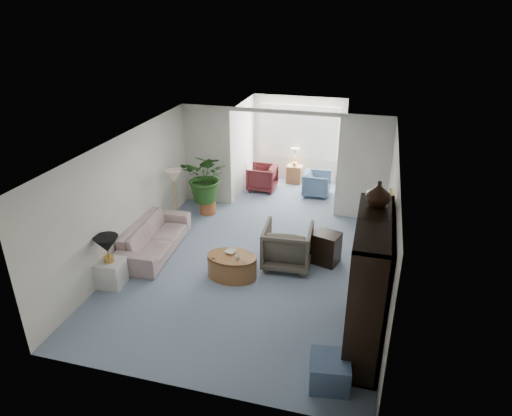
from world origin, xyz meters
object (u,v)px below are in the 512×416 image
(coffee_cup, at_px, (238,258))
(table_lamp, at_px, (107,244))
(sunroom_chair_blue, at_px, (317,184))
(sunroom_table, at_px, (294,174))
(cabinet_urn, at_px, (378,194))
(sunroom_chair_maroon, at_px, (262,178))
(framed_picture, at_px, (390,208))
(plant_pot, at_px, (208,207))
(sofa, at_px, (154,237))
(wingback_chair, at_px, (288,246))
(floor_lamp, at_px, (173,176))
(end_table, at_px, (111,273))
(ottoman, at_px, (330,371))
(side_table_dark, at_px, (325,248))
(coffee_table, at_px, (232,266))
(coffee_bowl, at_px, (231,252))
(entertainment_cabinet, at_px, (368,285))

(coffee_cup, bearing_deg, table_lamp, -161.53)
(sunroom_chair_blue, height_order, sunroom_table, sunroom_chair_blue)
(cabinet_urn, xyz_separation_m, sunroom_chair_maroon, (-3.01, 5.07, -1.93))
(framed_picture, distance_m, plant_pot, 5.05)
(sofa, height_order, wingback_chair, wingback_chair)
(floor_lamp, height_order, wingback_chair, floor_lamp)
(end_table, xyz_separation_m, sunroom_chair_maroon, (1.52, 5.18, 0.10))
(sofa, relative_size, end_table, 4.36)
(wingback_chair, bearing_deg, sunroom_table, -84.12)
(ottoman, bearing_deg, side_table_dark, 98.52)
(coffee_table, xyz_separation_m, side_table_dark, (1.62, 0.99, 0.10))
(sofa, height_order, cabinet_urn, cabinet_urn)
(end_table, bearing_deg, ottoman, -18.02)
(sunroom_table, bearing_deg, side_table_dark, -71.14)
(floor_lamp, bearing_deg, sunroom_chair_blue, 43.74)
(wingback_chair, height_order, cabinet_urn, cabinet_urn)
(side_table_dark, bearing_deg, framed_picture, -38.72)
(coffee_bowl, bearing_deg, plant_pot, 119.61)
(coffee_table, relative_size, sunroom_table, 1.88)
(table_lamp, relative_size, coffee_cup, 4.83)
(entertainment_cabinet, relative_size, ottoman, 3.91)
(floor_lamp, xyz_separation_m, sunroom_table, (2.08, 3.45, -1.00))
(side_table_dark, height_order, entertainment_cabinet, entertainment_cabinet)
(table_lamp, relative_size, coffee_bowl, 2.22)
(sunroom_chair_blue, bearing_deg, sofa, 143.41)
(side_table_dark, relative_size, sunroom_chair_maroon, 0.85)
(end_table, xyz_separation_m, side_table_dark, (3.67, 1.82, 0.07))
(table_lamp, bearing_deg, ottoman, -18.02)
(sofa, relative_size, coffee_cup, 23.82)
(framed_picture, relative_size, coffee_cup, 5.49)
(sunroom_chair_maroon, bearing_deg, side_table_dark, 32.41)
(table_lamp, height_order, sunroom_table, table_lamp)
(ottoman, xyz_separation_m, sunroom_chair_blue, (-1.13, 6.53, 0.11))
(end_table, relative_size, plant_pot, 1.24)
(coffee_cup, distance_m, cabinet_urn, 3.00)
(coffee_cup, xyz_separation_m, wingback_chair, (0.77, 0.79, -0.06))
(sofa, xyz_separation_m, sunroom_table, (2.07, 4.58, -0.06))
(coffee_cup, bearing_deg, plant_pot, 121.00)
(floor_lamp, height_order, sunroom_chair_maroon, floor_lamp)
(coffee_bowl, distance_m, side_table_dark, 1.90)
(entertainment_cabinet, height_order, cabinet_urn, cabinet_urn)
(sunroom_table, bearing_deg, cabinet_urn, -68.76)
(wingback_chair, relative_size, entertainment_cabinet, 0.45)
(plant_pot, bearing_deg, coffee_cup, -59.00)
(coffee_cup, height_order, sunroom_chair_blue, sunroom_chair_blue)
(sofa, height_order, table_lamp, table_lamp)
(floor_lamp, distance_m, coffee_table, 2.68)
(coffee_table, bearing_deg, side_table_dark, 31.39)
(sofa, bearing_deg, sunroom_table, -28.14)
(entertainment_cabinet, height_order, ottoman, entertainment_cabinet)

